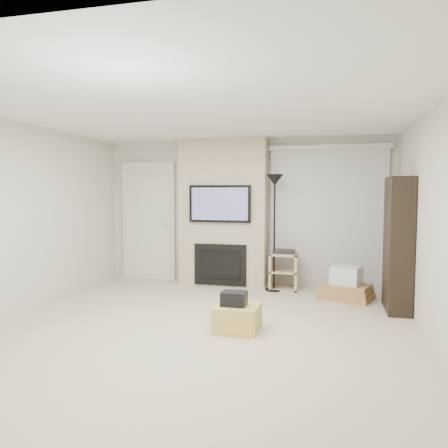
% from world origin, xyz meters
% --- Properties ---
extents(floor, '(5.00, 5.50, 0.00)m').
position_xyz_m(floor, '(0.00, 0.00, 0.00)').
color(floor, beige).
rests_on(floor, ground).
extents(ceiling, '(5.00, 5.50, 0.00)m').
position_xyz_m(ceiling, '(0.00, 0.00, 2.50)').
color(ceiling, white).
rests_on(ceiling, wall_back).
extents(wall_back, '(5.00, 0.00, 2.50)m').
position_xyz_m(wall_back, '(0.00, 2.75, 1.25)').
color(wall_back, beige).
rests_on(wall_back, ground).
extents(wall_front, '(5.00, 0.00, 2.50)m').
position_xyz_m(wall_front, '(0.00, -2.75, 1.25)').
color(wall_front, beige).
rests_on(wall_front, ground).
extents(wall_left, '(0.00, 5.50, 2.50)m').
position_xyz_m(wall_left, '(-2.50, 0.00, 1.25)').
color(wall_left, beige).
rests_on(wall_left, ground).
extents(wall_right, '(0.00, 5.50, 2.50)m').
position_xyz_m(wall_right, '(2.50, 0.00, 1.25)').
color(wall_right, beige).
rests_on(wall_right, ground).
extents(hvac_vent, '(0.35, 0.18, 0.01)m').
position_xyz_m(hvac_vent, '(0.40, 0.80, 2.50)').
color(hvac_vent, silver).
rests_on(hvac_vent, ceiling).
extents(ottoman, '(0.51, 0.51, 0.30)m').
position_xyz_m(ottoman, '(0.43, 0.12, 0.15)').
color(ottoman, '#D6B255').
rests_on(ottoman, floor).
extents(black_bag, '(0.28, 0.22, 0.16)m').
position_xyz_m(black_bag, '(0.40, 0.08, 0.38)').
color(black_bag, black).
rests_on(black_bag, ottoman).
extents(fireplace_wall, '(1.50, 0.47, 2.50)m').
position_xyz_m(fireplace_wall, '(-0.35, 2.54, 1.24)').
color(fireplace_wall, '#C2AF8D').
rests_on(fireplace_wall, floor).
extents(entry_door, '(1.02, 0.11, 2.14)m').
position_xyz_m(entry_door, '(-1.80, 2.71, 1.05)').
color(entry_door, silver).
rests_on(entry_door, floor).
extents(vertical_blinds, '(1.98, 0.10, 2.37)m').
position_xyz_m(vertical_blinds, '(1.40, 2.70, 1.27)').
color(vertical_blinds, silver).
rests_on(vertical_blinds, floor).
extents(floor_lamp, '(0.28, 0.28, 1.88)m').
position_xyz_m(floor_lamp, '(0.57, 2.26, 1.48)').
color(floor_lamp, black).
rests_on(floor_lamp, floor).
extents(av_stand, '(0.45, 0.38, 0.66)m').
position_xyz_m(av_stand, '(0.72, 2.36, 0.35)').
color(av_stand, tan).
rests_on(av_stand, floor).
extents(box_stack, '(0.88, 0.77, 0.50)m').
position_xyz_m(box_stack, '(1.69, 1.96, 0.19)').
color(box_stack, '#AE7F48').
rests_on(box_stack, floor).
extents(bookshelf, '(0.30, 0.80, 1.80)m').
position_xyz_m(bookshelf, '(2.34, 1.49, 0.90)').
color(bookshelf, black).
rests_on(bookshelf, floor).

